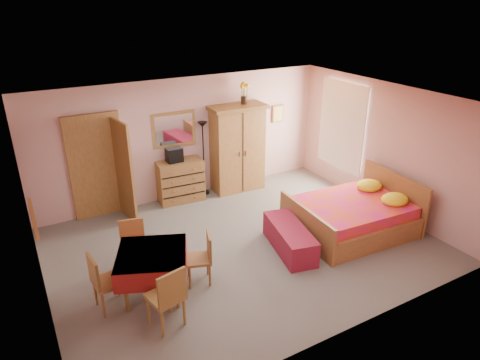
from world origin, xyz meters
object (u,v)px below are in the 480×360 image
floor_lamp (204,159)px  chair_north (134,248)px  chair_east (198,259)px  chair_south (165,296)px  chair_west (109,281)px  bench (290,238)px  wall_mirror (174,129)px  stereo (174,155)px  bed (352,207)px  chest_of_drawers (180,181)px  sunflower_vase (244,93)px  wardrobe (237,148)px  dining_table (153,273)px

floor_lamp → chair_north: 3.11m
chair_east → chair_south: bearing=148.7°
chair_north → chair_west: bearing=63.1°
floor_lamp → bench: size_ratio=1.22×
wall_mirror → bench: bearing=-69.8°
bench → stereo: bearing=109.8°
chair_south → chair_west: (-0.57, 0.73, -0.02)m
bed → chest_of_drawers: bearing=132.7°
sunflower_vase → chair_south: bearing=-132.8°
chest_of_drawers → stereo: 0.62m
chair_south → chair_west: size_ratio=1.05×
stereo → chair_north: 2.66m
stereo → wardrobe: 1.47m
chair_west → chair_east: size_ratio=1.07×
chest_of_drawers → wardrobe: 1.46m
chest_of_drawers → bench: size_ratio=0.71×
wall_mirror → sunflower_vase: sunflower_vase is taller
wardrobe → dining_table: bearing=-134.9°
wardrobe → chair_west: bearing=-140.6°
wardrobe → chair_east: 3.59m
floor_lamp → bed: (1.69, -2.87, -0.33)m
chest_of_drawers → sunflower_vase: 2.32m
chair_south → chair_north: 1.41m
dining_table → bench: bearing=-0.1°
sunflower_vase → bench: sunflower_vase is taller
chair_north → floor_lamp: bearing=-123.9°
stereo → sunflower_vase: size_ratio=0.68×
chest_of_drawers → wall_mirror: size_ratio=1.03×
wall_mirror → chair_west: wall_mirror is taller
wardrobe → chair_south: (-3.00, -3.41, -0.51)m
stereo → chair_west: (-2.10, -2.75, -0.62)m
bed → stereo: bearing=133.8°
chair_west → chair_east: 1.35m
wall_mirror → bed: (2.29, -3.01, -1.06)m
floor_lamp → sunflower_vase: sunflower_vase is taller
chair_south → bench: bearing=2.8°
wall_mirror → bench: (0.90, -2.98, -1.32)m
floor_lamp → bench: (0.31, -2.85, -0.60)m
floor_lamp → chair_east: 3.26m
dining_table → chair_east: 0.71m
sunflower_vase → bench: 3.42m
stereo → chair_east: stereo is taller
wall_mirror → bed: wall_mirror is taller
sunflower_vase → dining_table: 4.51m
chair_west → dining_table: bearing=82.0°
bench → dining_table: bearing=179.9°
stereo → chair_west: stereo is taller
wall_mirror → wardrobe: (1.37, -0.27, -0.57)m
dining_table → chair_north: chair_north is taller
chest_of_drawers → chair_east: size_ratio=1.16×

